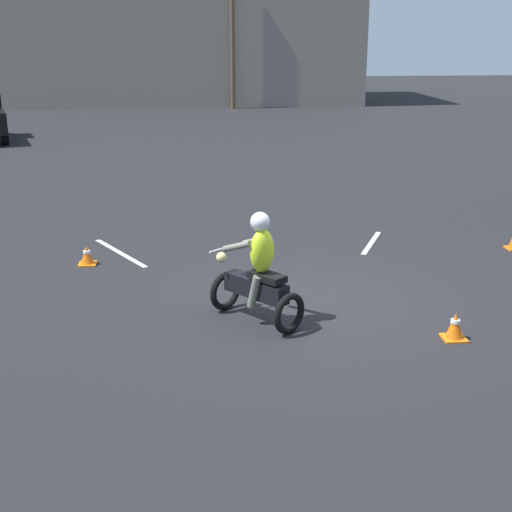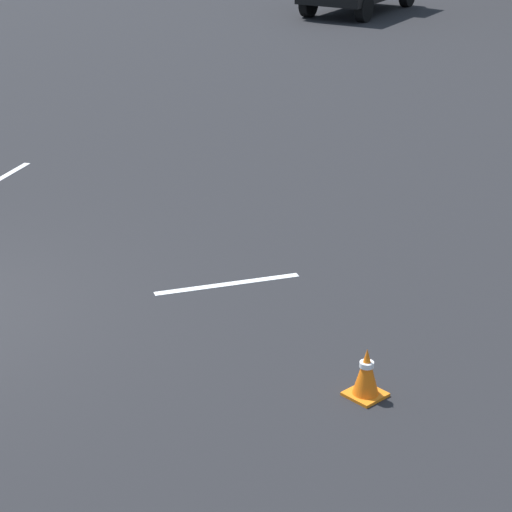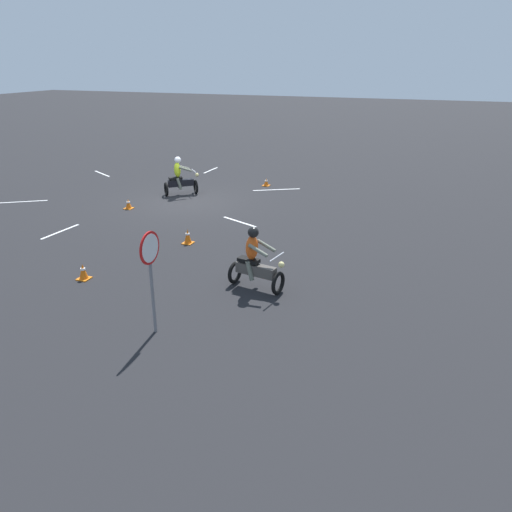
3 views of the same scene
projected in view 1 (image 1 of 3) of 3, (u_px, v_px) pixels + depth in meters
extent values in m
plane|color=black|center=(313.00, 300.00, 11.26)|extent=(120.00, 120.00, 0.00)
torus|color=black|center=(225.00, 291.00, 10.81)|extent=(0.52, 0.47, 0.60)
torus|color=black|center=(289.00, 313.00, 9.95)|extent=(0.52, 0.47, 0.60)
cube|color=black|center=(256.00, 288.00, 10.31)|extent=(0.90, 0.99, 0.28)
cube|color=black|center=(267.00, 277.00, 10.10)|extent=(0.56, 0.59, 0.10)
cylinder|color=silver|center=(227.00, 248.00, 10.57)|extent=(0.55, 0.48, 0.04)
sphere|color=#F2E08C|center=(221.00, 257.00, 10.71)|extent=(0.23, 0.23, 0.16)
ellipsoid|color=#CCEA26|center=(262.00, 251.00, 10.06)|extent=(0.49, 0.47, 0.64)
cylinder|color=slate|center=(257.00, 241.00, 10.38)|extent=(0.42, 0.47, 0.27)
cylinder|color=slate|center=(237.00, 246.00, 10.11)|extent=(0.42, 0.47, 0.27)
cylinder|color=slate|center=(268.00, 287.00, 10.34)|extent=(0.25, 0.26, 0.51)
cylinder|color=slate|center=(254.00, 292.00, 10.15)|extent=(0.25, 0.26, 0.51)
sphere|color=white|center=(260.00, 222.00, 9.96)|extent=(0.39, 0.39, 0.28)
cylinder|color=black|center=(5.00, 135.00, 26.77)|extent=(0.47, 0.80, 0.76)
cube|color=orange|center=(454.00, 338.00, 9.84)|extent=(0.32, 0.32, 0.03)
cone|color=orange|center=(455.00, 325.00, 9.78)|extent=(0.24, 0.24, 0.36)
cylinder|color=white|center=(455.00, 321.00, 9.76)|extent=(0.13, 0.13, 0.05)
cube|color=orange|center=(88.00, 264.00, 13.00)|extent=(0.32, 0.32, 0.03)
cone|color=orange|center=(87.00, 255.00, 12.94)|extent=(0.24, 0.24, 0.33)
cylinder|color=white|center=(87.00, 252.00, 12.93)|extent=(0.13, 0.13, 0.05)
cube|color=silver|center=(371.00, 243.00, 14.35)|extent=(0.79, 1.58, 0.01)
cube|color=silver|center=(120.00, 253.00, 13.70)|extent=(1.17, 1.92, 0.01)
cylinder|color=brown|center=(232.00, 33.00, 38.56)|extent=(0.24, 0.24, 8.10)
cube|color=gray|center=(129.00, 24.00, 42.87)|extent=(27.00, 9.80, 9.12)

